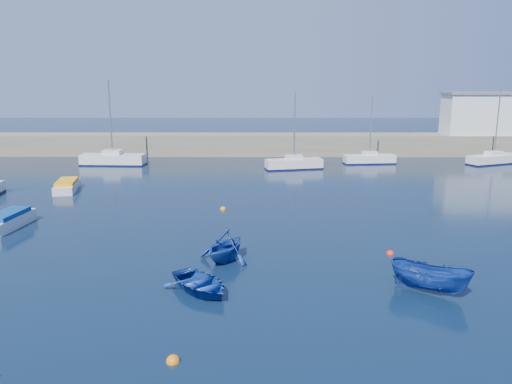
{
  "coord_description": "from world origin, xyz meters",
  "views": [
    {
      "loc": [
        1.41,
        -17.58,
        9.33
      ],
      "look_at": [
        1.24,
        16.82,
        1.6
      ],
      "focal_mm": 35.0,
      "sensor_mm": 36.0,
      "label": 1
    }
  ],
  "objects_px": {
    "sailboat_5": "(113,159)",
    "sailboat_6": "(294,163)",
    "harbor_office": "(485,115)",
    "sailboat_8": "(493,159)",
    "dinghy_right": "(430,278)",
    "dinghy_left": "(225,246)",
    "dinghy_center": "(200,284)",
    "sailboat_7": "(369,159)",
    "motorboat_1": "(8,220)",
    "motorboat_2": "(67,186)"
  },
  "relations": [
    {
      "from": "sailboat_5",
      "to": "sailboat_6",
      "type": "distance_m",
      "value": 20.34
    },
    {
      "from": "harbor_office",
      "to": "sailboat_8",
      "type": "xyz_separation_m",
      "value": [
        -1.78,
        -7.22,
        -4.53
      ]
    },
    {
      "from": "harbor_office",
      "to": "sailboat_6",
      "type": "distance_m",
      "value": 27.37
    },
    {
      "from": "harbor_office",
      "to": "dinghy_right",
      "type": "distance_m",
      "value": 47.68
    },
    {
      "from": "sailboat_6",
      "to": "dinghy_left",
      "type": "height_order",
      "value": "sailboat_6"
    },
    {
      "from": "sailboat_8",
      "to": "dinghy_center",
      "type": "xyz_separation_m",
      "value": [
        -29.43,
        -35.37,
        -0.19
      ]
    },
    {
      "from": "sailboat_6",
      "to": "harbor_office",
      "type": "bearing_deg",
      "value": -79.36
    },
    {
      "from": "sailboat_5",
      "to": "sailboat_7",
      "type": "height_order",
      "value": "sailboat_5"
    },
    {
      "from": "dinghy_left",
      "to": "dinghy_right",
      "type": "distance_m",
      "value": 10.24
    },
    {
      "from": "sailboat_5",
      "to": "motorboat_1",
      "type": "relative_size",
      "value": 2.13
    },
    {
      "from": "harbor_office",
      "to": "sailboat_7",
      "type": "bearing_deg",
      "value": -155.89
    },
    {
      "from": "dinghy_center",
      "to": "dinghy_right",
      "type": "height_order",
      "value": "dinghy_right"
    },
    {
      "from": "sailboat_6",
      "to": "dinghy_left",
      "type": "relative_size",
      "value": 2.52
    },
    {
      "from": "sailboat_8",
      "to": "sailboat_7",
      "type": "bearing_deg",
      "value": 66.89
    },
    {
      "from": "sailboat_8",
      "to": "motorboat_2",
      "type": "height_order",
      "value": "sailboat_8"
    },
    {
      "from": "harbor_office",
      "to": "sailboat_5",
      "type": "bearing_deg",
      "value": -169.67
    },
    {
      "from": "sailboat_7",
      "to": "dinghy_left",
      "type": "distance_m",
      "value": 34.72
    },
    {
      "from": "dinghy_center",
      "to": "sailboat_5",
      "type": "bearing_deg",
      "value": 73.55
    },
    {
      "from": "dinghy_center",
      "to": "dinghy_right",
      "type": "xyz_separation_m",
      "value": [
        10.32,
        -0.05,
        0.33
      ]
    },
    {
      "from": "motorboat_2",
      "to": "dinghy_center",
      "type": "distance_m",
      "value": 25.24
    },
    {
      "from": "dinghy_center",
      "to": "harbor_office",
      "type": "bearing_deg",
      "value": 15.52
    },
    {
      "from": "sailboat_8",
      "to": "dinghy_left",
      "type": "bearing_deg",
      "value": 115.09
    },
    {
      "from": "harbor_office",
      "to": "sailboat_6",
      "type": "relative_size",
      "value": 1.24
    },
    {
      "from": "motorboat_2",
      "to": "dinghy_center",
      "type": "xyz_separation_m",
      "value": [
        13.94,
        -21.04,
        -0.06
      ]
    },
    {
      "from": "harbor_office",
      "to": "dinghy_center",
      "type": "distance_m",
      "value": 53.01
    },
    {
      "from": "harbor_office",
      "to": "sailboat_6",
      "type": "bearing_deg",
      "value": -156.61
    },
    {
      "from": "harbor_office",
      "to": "motorboat_2",
      "type": "xyz_separation_m",
      "value": [
        -45.14,
        -21.55,
        -4.66
      ]
    },
    {
      "from": "dinghy_center",
      "to": "dinghy_right",
      "type": "distance_m",
      "value": 10.32
    },
    {
      "from": "harbor_office",
      "to": "sailboat_5",
      "type": "distance_m",
      "value": 45.92
    },
    {
      "from": "motorboat_1",
      "to": "motorboat_2",
      "type": "xyz_separation_m",
      "value": [
        -0.37,
        11.1,
        -0.06
      ]
    },
    {
      "from": "sailboat_5",
      "to": "sailboat_7",
      "type": "distance_m",
      "value": 29.09
    },
    {
      "from": "motorboat_2",
      "to": "sailboat_8",
      "type": "bearing_deg",
      "value": 7.5
    },
    {
      "from": "sailboat_5",
      "to": "dinghy_center",
      "type": "bearing_deg",
      "value": -155.72
    },
    {
      "from": "motorboat_1",
      "to": "motorboat_2",
      "type": "relative_size",
      "value": 0.93
    },
    {
      "from": "dinghy_left",
      "to": "sailboat_8",
      "type": "bearing_deg",
      "value": 75.09
    },
    {
      "from": "motorboat_1",
      "to": "dinghy_left",
      "type": "xyz_separation_m",
      "value": [
        14.44,
        -6.04,
        0.35
      ]
    },
    {
      "from": "dinghy_left",
      "to": "sailboat_7",
      "type": "bearing_deg",
      "value": 92.74
    },
    {
      "from": "sailboat_8",
      "to": "dinghy_right",
      "type": "xyz_separation_m",
      "value": [
        -19.11,
        -35.42,
        0.13
      ]
    },
    {
      "from": "sailboat_8",
      "to": "motorboat_1",
      "type": "bearing_deg",
      "value": 97.92
    },
    {
      "from": "sailboat_8",
      "to": "motorboat_1",
      "type": "distance_m",
      "value": 49.95
    },
    {
      "from": "harbor_office",
      "to": "sailboat_5",
      "type": "xyz_separation_m",
      "value": [
        -44.97,
        -8.2,
        -4.42
      ]
    },
    {
      "from": "motorboat_1",
      "to": "sailboat_8",
      "type": "bearing_deg",
      "value": 36.0
    },
    {
      "from": "sailboat_6",
      "to": "sailboat_7",
      "type": "relative_size",
      "value": 1.05
    },
    {
      "from": "dinghy_right",
      "to": "sailboat_5",
      "type": "bearing_deg",
      "value": 69.15
    },
    {
      "from": "sailboat_7",
      "to": "dinghy_center",
      "type": "distance_m",
      "value": 38.64
    },
    {
      "from": "dinghy_center",
      "to": "motorboat_1",
      "type": "bearing_deg",
      "value": 105.52
    },
    {
      "from": "motorboat_1",
      "to": "dinghy_left",
      "type": "bearing_deg",
      "value": -17.31
    },
    {
      "from": "sailboat_6",
      "to": "sailboat_8",
      "type": "height_order",
      "value": "sailboat_8"
    },
    {
      "from": "dinghy_right",
      "to": "dinghy_left",
      "type": "bearing_deg",
      "value": 101.52
    },
    {
      "from": "dinghy_left",
      "to": "dinghy_right",
      "type": "bearing_deg",
      "value": 4.63
    }
  ]
}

